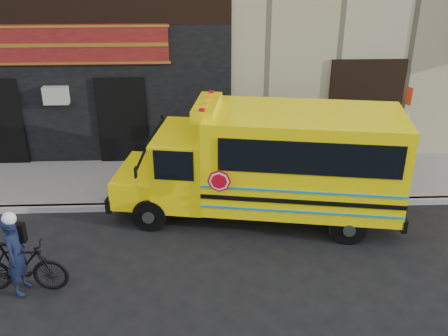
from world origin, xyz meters
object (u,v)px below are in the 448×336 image
school_bus (273,161)px  bicycle (21,267)px  sign_pole (400,130)px  cyclist (17,257)px

school_bus → bicycle: bearing=-153.2°
school_bus → sign_pole: 3.44m
sign_pole → bicycle: size_ratio=1.92×
bicycle → school_bus: bearing=-60.6°
school_bus → cyclist: bearing=-152.7°
sign_pole → bicycle: sign_pole is taller
bicycle → cyclist: size_ratio=1.11×
bicycle → cyclist: (-0.00, -0.07, 0.27)m
bicycle → cyclist: cyclist is taller
cyclist → bicycle: bearing=3.4°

